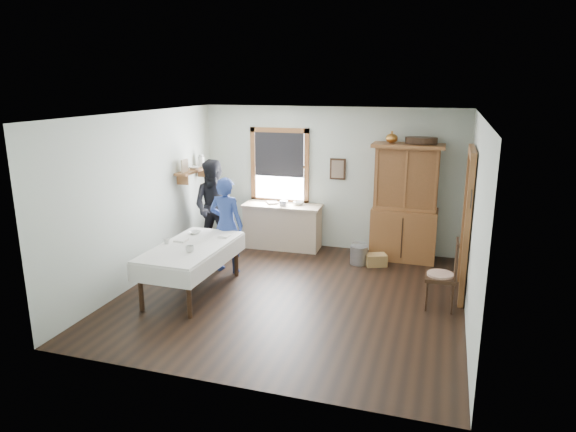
{
  "coord_description": "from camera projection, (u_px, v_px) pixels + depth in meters",
  "views": [
    {
      "loc": [
        2.1,
        -6.92,
        3.14
      ],
      "look_at": [
        -0.15,
        0.3,
        1.15
      ],
      "focal_mm": 32.0,
      "sensor_mm": 36.0,
      "label": 1
    }
  ],
  "objects": [
    {
      "name": "room",
      "position": [
        292.0,
        209.0,
        7.45
      ],
      "size": [
        5.01,
        5.01,
        2.7
      ],
      "color": "black",
      "rests_on": "ground"
    },
    {
      "name": "window",
      "position": [
        280.0,
        163.0,
        9.94
      ],
      "size": [
        1.18,
        0.07,
        1.48
      ],
      "color": "white",
      "rests_on": "room"
    },
    {
      "name": "doorway",
      "position": [
        467.0,
        220.0,
        7.58
      ],
      "size": [
        0.09,
        1.14,
        2.22
      ],
      "color": "#4E4337",
      "rests_on": "room"
    },
    {
      "name": "wall_shelf",
      "position": [
        194.0,
        169.0,
        9.5
      ],
      "size": [
        0.24,
        1.0,
        0.44
      ],
      "color": "brown",
      "rests_on": "room"
    },
    {
      "name": "framed_picture",
      "position": [
        338.0,
        169.0,
        9.63
      ],
      "size": [
        0.3,
        0.04,
        0.4
      ],
      "primitive_type": "cube",
      "color": "#352112",
      "rests_on": "room"
    },
    {
      "name": "rug_beater",
      "position": [
        472.0,
        190.0,
        6.93
      ],
      "size": [
        0.01,
        0.27,
        0.27
      ],
      "primitive_type": "torus",
      "rotation": [
        0.0,
        1.57,
        0.0
      ],
      "color": "black",
      "rests_on": "room"
    },
    {
      "name": "work_counter",
      "position": [
        282.0,
        226.0,
        9.93
      ],
      "size": [
        1.51,
        0.61,
        0.86
      ],
      "primitive_type": "cube",
      "rotation": [
        0.0,
        0.0,
        0.03
      ],
      "color": "tan",
      "rests_on": "room"
    },
    {
      "name": "china_hutch",
      "position": [
        405.0,
        203.0,
        9.12
      ],
      "size": [
        1.24,
        0.59,
        2.1
      ],
      "primitive_type": "cube",
      "rotation": [
        0.0,
        0.0,
        0.0
      ],
      "color": "brown",
      "rests_on": "room"
    },
    {
      "name": "dining_table",
      "position": [
        192.0,
        269.0,
        7.81
      ],
      "size": [
        1.02,
        1.9,
        0.75
      ],
      "primitive_type": "cube",
      "rotation": [
        0.0,
        0.0,
        -0.02
      ],
      "color": "silver",
      "rests_on": "room"
    },
    {
      "name": "spindle_chair",
      "position": [
        441.0,
        274.0,
        7.23
      ],
      "size": [
        0.49,
        0.49,
        1.03
      ],
      "primitive_type": "cube",
      "rotation": [
        0.0,
        0.0,
        0.03
      ],
      "color": "#352112",
      "rests_on": "room"
    },
    {
      "name": "pail",
      "position": [
        359.0,
        255.0,
        9.09
      ],
      "size": [
        0.41,
        0.41,
        0.33
      ],
      "primitive_type": "cube",
      "rotation": [
        0.0,
        0.0,
        0.43
      ],
      "color": "gray",
      "rests_on": "room"
    },
    {
      "name": "wicker_basket",
      "position": [
        376.0,
        260.0,
        9.02
      ],
      "size": [
        0.42,
        0.37,
        0.21
      ],
      "primitive_type": "cube",
      "rotation": [
        0.0,
        0.0,
        0.4
      ],
      "color": "#9F7A48",
      "rests_on": "room"
    },
    {
      "name": "woman_blue",
      "position": [
        226.0,
        229.0,
        8.6
      ],
      "size": [
        0.58,
        0.4,
        1.51
      ],
      "primitive_type": "imported",
      "rotation": [
        0.0,
        0.0,
        3.07
      ],
      "color": "navy",
      "rests_on": "room"
    },
    {
      "name": "figure_dark",
      "position": [
        216.0,
        210.0,
        9.54
      ],
      "size": [
        0.86,
        0.7,
        1.64
      ],
      "primitive_type": "imported",
      "rotation": [
        0.0,
        0.0,
        0.11
      ],
      "color": "black",
      "rests_on": "room"
    },
    {
      "name": "table_cup_a",
      "position": [
        190.0,
        249.0,
        7.4
      ],
      "size": [
        0.13,
        0.13,
        0.1
      ],
      "primitive_type": "imported",
      "rotation": [
        0.0,
        0.0,
        -0.09
      ],
      "color": "silver",
      "rests_on": "dining_table"
    },
    {
      "name": "table_cup_b",
      "position": [
        166.0,
        241.0,
        7.78
      ],
      "size": [
        0.12,
        0.12,
        0.09
      ],
      "primitive_type": "imported",
      "rotation": [
        0.0,
        0.0,
        -0.34
      ],
      "color": "silver",
      "rests_on": "dining_table"
    },
    {
      "name": "table_bowl",
      "position": [
        195.0,
        232.0,
        8.3
      ],
      "size": [
        0.24,
        0.24,
        0.05
      ],
      "primitive_type": "imported",
      "rotation": [
        0.0,
        0.0,
        -0.19
      ],
      "color": "silver",
      "rests_on": "dining_table"
    },
    {
      "name": "counter_book",
      "position": [
        267.0,
        203.0,
        9.93
      ],
      "size": [
        0.27,
        0.3,
        0.02
      ],
      "primitive_type": "imported",
      "rotation": [
        0.0,
        0.0,
        0.52
      ],
      "color": "brown",
      "rests_on": "work_counter"
    },
    {
      "name": "counter_bowl",
      "position": [
        298.0,
        203.0,
        9.8
      ],
      "size": [
        0.23,
        0.23,
        0.06
      ],
      "primitive_type": "imported",
      "rotation": [
        0.0,
        0.0,
        -0.15
      ],
      "color": "silver",
      "rests_on": "work_counter"
    },
    {
      "name": "shelf_bowl",
      "position": [
        194.0,
        168.0,
        9.5
      ],
      "size": [
        0.22,
        0.22,
        0.05
      ],
      "primitive_type": "imported",
      "color": "silver",
      "rests_on": "wall_shelf"
    }
  ]
}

